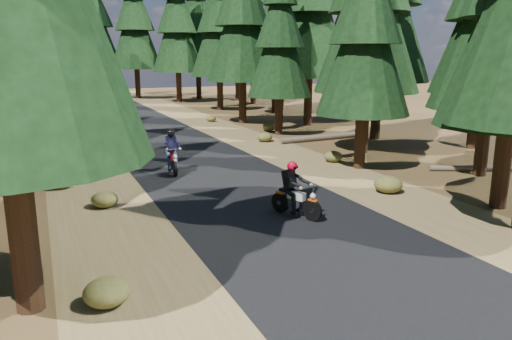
{
  "coord_description": "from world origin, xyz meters",
  "views": [
    {
      "loc": [
        -6.16,
        -12.63,
        4.67
      ],
      "look_at": [
        0.0,
        1.5,
        1.1
      ],
      "focal_mm": 35.0,
      "sensor_mm": 36.0,
      "label": 1
    }
  ],
  "objects": [
    {
      "name": "understory_shrubs",
      "position": [
        0.48,
        6.42,
        0.27
      ],
      "size": [
        14.95,
        29.85,
        0.59
      ],
      "color": "#474C1E",
      "rests_on": "ground"
    },
    {
      "name": "shoulder_l",
      "position": [
        -4.6,
        5.0,
        0.0
      ],
      "size": [
        3.2,
        100.0,
        0.01
      ],
      "primitive_type": "cube",
      "color": "brown",
      "rests_on": "ground"
    },
    {
      "name": "rider_follow",
      "position": [
        -1.41,
        6.67,
        0.59
      ],
      "size": [
        0.79,
        2.02,
        1.76
      ],
      "rotation": [
        0.0,
        0.0,
        3.04
      ],
      "color": "maroon",
      "rests_on": "road"
    },
    {
      "name": "ground",
      "position": [
        0.0,
        0.0,
        0.0
      ],
      "size": [
        120.0,
        120.0,
        0.0
      ],
      "primitive_type": "plane",
      "color": "#403216",
      "rests_on": "ground"
    },
    {
      "name": "shoulder_r",
      "position": [
        4.6,
        5.0,
        0.0
      ],
      "size": [
        3.2,
        100.0,
        0.01
      ],
      "primitive_type": "cube",
      "color": "brown",
      "rests_on": "ground"
    },
    {
      "name": "log_far",
      "position": [
        9.96,
        2.1,
        0.12
      ],
      "size": [
        3.25,
        1.72,
        0.24
      ],
      "primitive_type": "cylinder",
      "rotation": [
        0.0,
        1.57,
        -0.45
      ],
      "color": "#4C4233",
      "rests_on": "ground"
    },
    {
      "name": "rider_lead",
      "position": [
        0.52,
        -0.24,
        0.55
      ],
      "size": [
        1.26,
        1.91,
        1.65
      ],
      "rotation": [
        0.0,
        0.0,
        3.56
      ],
      "color": "beige",
      "rests_on": "road"
    },
    {
      "name": "pine_forest",
      "position": [
        -0.02,
        21.05,
        7.89
      ],
      "size": [
        34.59,
        55.08,
        16.32
      ],
      "color": "black",
      "rests_on": "ground"
    },
    {
      "name": "road",
      "position": [
        0.0,
        5.0,
        0.01
      ],
      "size": [
        6.0,
        100.0,
        0.01
      ],
      "primitive_type": "cube",
      "color": "black",
      "rests_on": "ground"
    },
    {
      "name": "log_near",
      "position": [
        8.38,
        11.14,
        0.16
      ],
      "size": [
        5.67,
        0.71,
        0.32
      ],
      "primitive_type": "cylinder",
      "rotation": [
        0.0,
        1.57,
        0.07
      ],
      "color": "#4C4233",
      "rests_on": "ground"
    }
  ]
}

